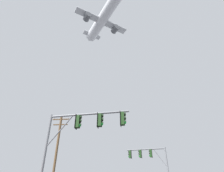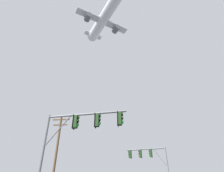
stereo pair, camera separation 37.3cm
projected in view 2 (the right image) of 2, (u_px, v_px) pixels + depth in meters
name	position (u px, v px, depth m)	size (l,w,h in m)	color
signal_pole_near	(76.00, 134.00, 12.84)	(5.90, 0.98, 6.68)	slate
signal_pole_far	(151.00, 161.00, 22.64)	(4.78, 1.07, 6.63)	slate
utility_pole	(56.00, 155.00, 21.73)	(2.20, 0.28, 10.37)	brown
airplane	(103.00, 19.00, 62.91)	(16.98, 22.00, 6.66)	white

